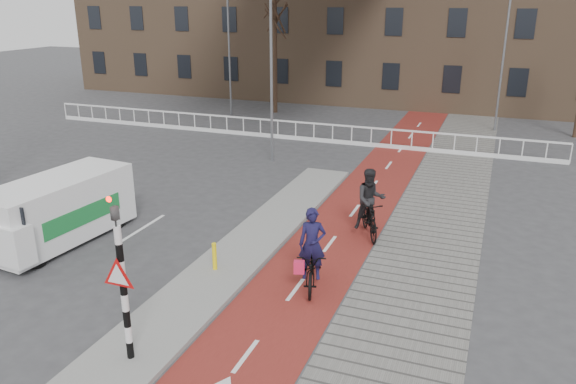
% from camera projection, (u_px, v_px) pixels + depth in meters
% --- Properties ---
extents(ground, '(120.00, 120.00, 0.00)m').
position_uv_depth(ground, '(205.00, 318.00, 13.01)').
color(ground, '#38383A').
rests_on(ground, ground).
extents(bike_lane, '(2.50, 60.00, 0.01)m').
position_uv_depth(bike_lane, '(368.00, 193.00, 21.33)').
color(bike_lane, maroon).
rests_on(bike_lane, ground).
extents(sidewalk, '(3.00, 60.00, 0.01)m').
position_uv_depth(sidewalk, '(443.00, 202.00, 20.39)').
color(sidewalk, slate).
rests_on(sidewalk, ground).
extents(curb_island, '(1.80, 16.00, 0.12)m').
position_uv_depth(curb_island, '(249.00, 244.00, 16.75)').
color(curb_island, gray).
rests_on(curb_island, ground).
extents(traffic_signal, '(0.80, 0.80, 3.68)m').
position_uv_depth(traffic_signal, '(121.00, 275.00, 10.77)').
color(traffic_signal, black).
rests_on(traffic_signal, curb_island).
extents(bollard, '(0.12, 0.12, 0.76)m').
position_uv_depth(bollard, '(214.00, 256.00, 14.98)').
color(bollard, yellow).
rests_on(bollard, curb_island).
extents(cyclist_near, '(1.27, 2.17, 2.12)m').
position_uv_depth(cyclist_near, '(312.00, 261.00, 14.22)').
color(cyclist_near, black).
rests_on(cyclist_near, bike_lane).
extents(cyclist_far, '(1.39, 2.10, 2.16)m').
position_uv_depth(cyclist_far, '(370.00, 209.00, 17.21)').
color(cyclist_far, black).
rests_on(cyclist_far, bike_lane).
extents(van, '(2.28, 4.77, 1.99)m').
position_uv_depth(van, '(58.00, 209.00, 16.79)').
color(van, white).
rests_on(van, ground).
extents(railing, '(28.00, 0.10, 0.99)m').
position_uv_depth(railing, '(278.00, 133.00, 29.60)').
color(railing, silver).
rests_on(railing, ground).
extents(tree_mid, '(0.26, 0.26, 7.20)m').
position_uv_depth(tree_mid, '(275.00, 56.00, 35.21)').
color(tree_mid, '#322016').
rests_on(tree_mid, ground).
extents(streetlight_near, '(0.12, 0.12, 7.73)m').
position_uv_depth(streetlight_near, '(271.00, 75.00, 24.30)').
color(streetlight_near, slate).
rests_on(streetlight_near, ground).
extents(streetlight_left, '(0.12, 0.12, 8.02)m').
position_uv_depth(streetlight_left, '(229.00, 50.00, 34.52)').
color(streetlight_left, slate).
rests_on(streetlight_left, ground).
extents(streetlight_right, '(0.12, 0.12, 7.94)m').
position_uv_depth(streetlight_right, '(503.00, 58.00, 30.16)').
color(streetlight_right, slate).
rests_on(streetlight_right, ground).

